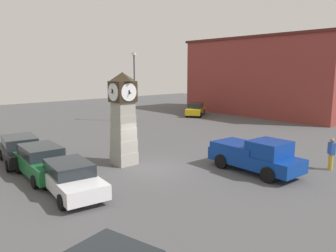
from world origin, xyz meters
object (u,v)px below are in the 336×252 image
object	(u,v)px
car_navy_sedan	(21,150)
car_end_of_row	(196,109)
street_lamp_near_road	(134,83)
bollard_near_tower	(48,165)
car_near_tower	(43,161)
clock_tower	(123,118)
bollard_mid_row	(74,164)
pickup_truck	(255,155)
pedestrian_crossing_lot	(331,152)
car_by_building	(71,178)

from	to	relation	value
car_navy_sedan	car_end_of_row	size ratio (longest dim) A/B	1.02
car_navy_sedan	street_lamp_near_road	world-z (taller)	street_lamp_near_road
bollard_near_tower	car_near_tower	distance (m)	0.50
clock_tower	bollard_mid_row	bearing A→B (deg)	-92.64
clock_tower	car_navy_sedan	xyz separation A→B (m)	(-4.25, -4.45, -1.94)
car_navy_sedan	pickup_truck	bearing A→B (deg)	41.43
clock_tower	car_end_of_row	bearing A→B (deg)	122.89
pedestrian_crossing_lot	car_by_building	bearing A→B (deg)	-116.04
clock_tower	car_by_building	size ratio (longest dim) A/B	1.19
bollard_mid_row	car_navy_sedan	bearing A→B (deg)	-160.92
clock_tower	pedestrian_crossing_lot	xyz separation A→B (m)	(8.40, 7.94, -1.70)
pickup_truck	pedestrian_crossing_lot	bearing A→B (deg)	53.84
car_navy_sedan	car_end_of_row	bearing A→B (deg)	108.08
bollard_mid_row	car_navy_sedan	size ratio (longest dim) A/B	0.23
pedestrian_crossing_lot	street_lamp_near_road	size ratio (longest dim) A/B	0.25
street_lamp_near_road	car_near_tower	bearing A→B (deg)	-50.43
car_near_tower	pickup_truck	world-z (taller)	pickup_truck
bollard_mid_row	pickup_truck	size ratio (longest dim) A/B	0.21
street_lamp_near_road	car_end_of_row	bearing A→B (deg)	83.71
clock_tower	car_navy_sedan	size ratio (longest dim) A/B	1.13
bollard_near_tower	car_near_tower	world-z (taller)	car_near_tower
car_by_building	pickup_truck	size ratio (longest dim) A/B	0.87
clock_tower	bollard_mid_row	size ratio (longest dim) A/B	4.84
clock_tower	car_near_tower	world-z (taller)	clock_tower
car_near_tower	pedestrian_crossing_lot	bearing A→B (deg)	53.18
bollard_near_tower	pickup_truck	size ratio (longest dim) A/B	0.19
bollard_near_tower	car_near_tower	size ratio (longest dim) A/B	0.21
bollard_mid_row	car_end_of_row	distance (m)	23.73
pickup_truck	pedestrian_crossing_lot	distance (m)	4.29
car_navy_sedan	car_near_tower	distance (m)	3.40
car_by_building	bollard_mid_row	bearing A→B (deg)	152.07
clock_tower	street_lamp_near_road	bearing A→B (deg)	142.31
bollard_mid_row	pedestrian_crossing_lot	distance (m)	13.91
pickup_truck	street_lamp_near_road	size ratio (longest dim) A/B	0.72
car_by_building	car_end_of_row	size ratio (longest dim) A/B	0.96
bollard_near_tower	car_end_of_row	distance (m)	24.25
bollard_near_tower	pickup_truck	distance (m)	11.03
car_near_tower	street_lamp_near_road	world-z (taller)	street_lamp_near_road
car_navy_sedan	pickup_truck	xyz separation A→B (m)	(10.12, 8.93, 0.14)
car_navy_sedan	car_end_of_row	distance (m)	23.40
car_navy_sedan	pedestrian_crossing_lot	xyz separation A→B (m)	(12.65, 12.39, 0.24)
car_navy_sedan	car_by_building	size ratio (longest dim) A/B	1.06
bollard_near_tower	street_lamp_near_road	world-z (taller)	street_lamp_near_road
clock_tower	car_near_tower	bearing A→B (deg)	-100.88
bollard_mid_row	pickup_truck	bearing A→B (deg)	51.32
car_near_tower	pedestrian_crossing_lot	world-z (taller)	pedestrian_crossing_lot
car_near_tower	street_lamp_near_road	xyz separation A→B (m)	(-11.57, 14.00, 3.27)
car_navy_sedan	pedestrian_crossing_lot	size ratio (longest dim) A/B	2.66
car_near_tower	car_end_of_row	world-z (taller)	car_near_tower
car_by_building	clock_tower	bearing A→B (deg)	118.65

